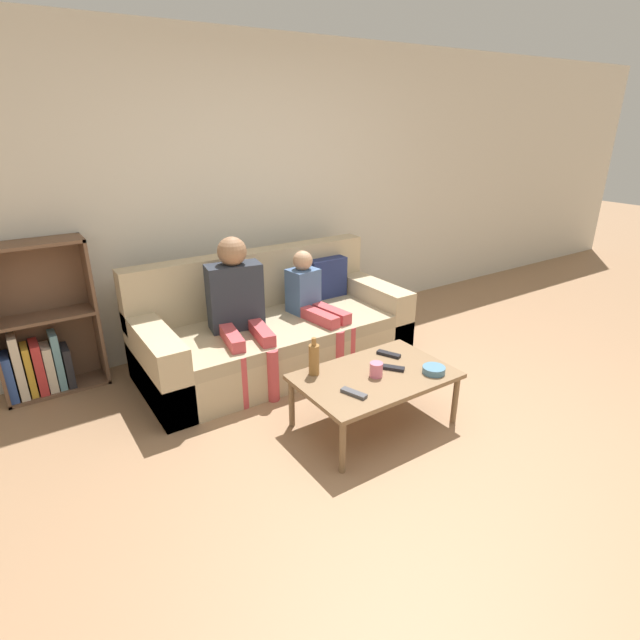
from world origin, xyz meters
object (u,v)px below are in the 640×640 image
couch (274,331)px  cup_near (376,370)px  person_child (315,303)px  snack_bowl (434,370)px  bookshelf (41,337)px  tv_remote_1 (389,354)px  person_adult (238,301)px  tv_remote_2 (354,393)px  coffee_table (375,379)px  tv_remote_0 (392,368)px  bottle (314,359)px

couch → cup_near: (0.10, -1.20, 0.14)m
person_child → snack_bowl: (0.14, -1.23, -0.12)m
bookshelf → tv_remote_1: bookshelf is taller
person_child → cup_near: 1.08m
person_adult → cup_near: size_ratio=11.67×
cup_near → tv_remote_2: 0.28m
tv_remote_1 → tv_remote_2: same height
coffee_table → person_child: person_child is taller
bookshelf → tv_remote_0: (1.90, -1.73, -0.05)m
person_child → tv_remote_1: person_child is taller
cup_near → tv_remote_0: bearing=6.4°
bookshelf → bottle: bookshelf is taller
person_child → tv_remote_2: 1.26m
couch → coffee_table: 1.19m
person_adult → cup_near: bearing=-58.7°
bookshelf → snack_bowl: bearing=-42.6°
couch → coffee_table: size_ratio=2.15×
coffee_table → tv_remote_1: tv_remote_1 is taller
couch → snack_bowl: (0.45, -1.38, 0.12)m
bookshelf → person_child: size_ratio=1.23×
person_child → cup_near: (-0.21, -1.05, -0.10)m
person_child → snack_bowl: person_child is taller
couch → bookshelf: 1.74m
person_adult → tv_remote_0: (0.60, -1.09, -0.26)m
tv_remote_1 → snack_bowl: bearing=-102.5°
person_adult → snack_bowl: person_adult is taller
person_adult → tv_remote_0: 1.27m
bottle → snack_bowl: bearing=-32.6°
tv_remote_1 → tv_remote_2: (-0.53, -0.29, 0.00)m
tv_remote_0 → tv_remote_2: (-0.41, -0.12, 0.00)m
coffee_table → tv_remote_2: tv_remote_2 is taller
tv_remote_2 → bottle: 0.37m
tv_remote_1 → bottle: (-0.59, 0.06, 0.10)m
tv_remote_1 → coffee_table: bearing=-172.2°
couch → cup_near: 1.22m
bottle → person_child: bearing=56.8°
person_adult → snack_bowl: (0.79, -1.29, -0.25)m
person_adult → bottle: 0.89m
coffee_table → bottle: size_ratio=3.94×
coffee_table → cup_near: cup_near is taller
person_adult → tv_remote_1: size_ratio=6.46×
tv_remote_1 → cup_near: bearing=-170.0°
couch → person_adult: person_adult is taller
coffee_table → bottle: (-0.33, 0.23, 0.14)m
tv_remote_0 → bookshelf: bearing=99.8°
coffee_table → bottle: bearing=145.4°
person_adult → person_child: (0.65, -0.06, -0.13)m
person_child → tv_remote_2: bearing=-120.0°
bookshelf → cup_near: (1.75, -1.75, -0.01)m
couch → person_adult: (-0.35, -0.09, 0.36)m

